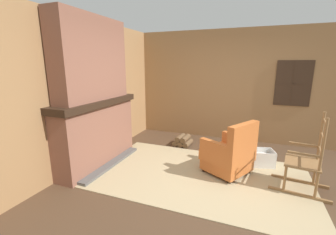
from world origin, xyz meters
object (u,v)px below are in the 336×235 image
oil_lamp_vase (66,99)px  decorative_plate_on_mantel (95,91)px  rocking_chair (305,164)px  armchair (229,155)px  storage_case (112,92)px  firewood_stack (183,141)px  laundry_basket (260,158)px

oil_lamp_vase → decorative_plate_on_mantel: size_ratio=1.07×
rocking_chair → oil_lamp_vase: 3.70m
armchair → decorative_plate_on_mantel: 2.62m
oil_lamp_vase → storage_case: oil_lamp_vase is taller
firewood_stack → storage_case: 1.92m
oil_lamp_vase → laundry_basket: bearing=29.0°
rocking_chair → oil_lamp_vase: bearing=24.1°
armchair → laundry_basket: (0.50, 0.53, -0.19)m
laundry_basket → armchair: bearing=-133.4°
armchair → oil_lamp_vase: bearing=53.4°
armchair → firewood_stack: (-1.15, 1.04, -0.24)m
laundry_basket → decorative_plate_on_mantel: (-2.90, -0.89, 1.20)m
laundry_basket → decorative_plate_on_mantel: decorative_plate_on_mantel is taller
rocking_chair → laundry_basket: (-0.58, 0.67, -0.26)m
laundry_basket → decorative_plate_on_mantel: 3.26m
armchair → oil_lamp_vase: 2.78m
laundry_basket → storage_case: size_ratio=2.00×
laundry_basket → decorative_plate_on_mantel: size_ratio=1.99×
rocking_chair → storage_case: storage_case is taller
laundry_basket → storage_case: 3.12m
storage_case → decorative_plate_on_mantel: 0.50m
armchair → decorative_plate_on_mantel: (-2.40, -0.35, 1.01)m
oil_lamp_vase → decorative_plate_on_mantel: (-0.02, 0.71, 0.03)m
armchair → storage_case: 2.56m
decorative_plate_on_mantel → firewood_stack: bearing=48.3°
rocking_chair → oil_lamp_vase: (-3.46, -0.93, 0.91)m
armchair → oil_lamp_vase: (-2.38, -1.06, 0.98)m
rocking_chair → firewood_stack: bearing=-18.8°
storage_case → oil_lamp_vase: bearing=-90.0°
rocking_chair → laundry_basket: size_ratio=2.18×
laundry_basket → storage_case: bearing=-172.3°
firewood_stack → decorative_plate_on_mantel: decorative_plate_on_mantel is taller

